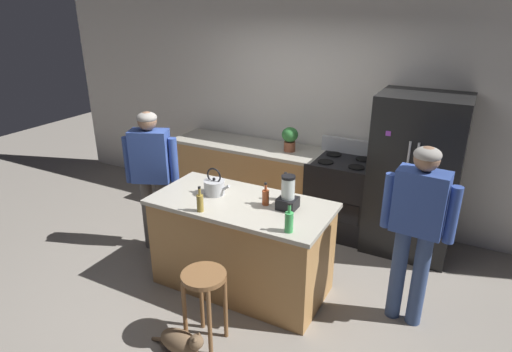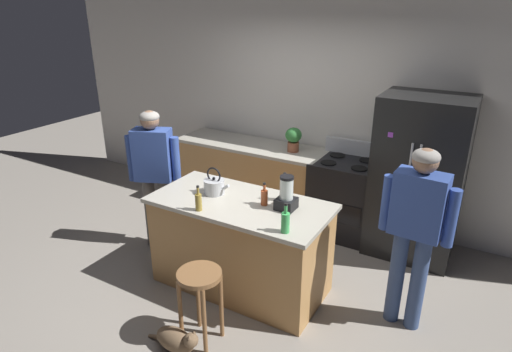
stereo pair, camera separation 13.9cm
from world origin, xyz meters
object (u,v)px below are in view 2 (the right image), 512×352
at_px(potted_plant, 293,138).
at_px(blender_appliance, 286,195).
at_px(kitchen_island, 240,244).
at_px(bottle_olive_oil, 284,190).
at_px(tea_kettle, 214,186).
at_px(stove_range, 345,197).
at_px(bar_stool, 200,288).
at_px(bottle_vinegar, 198,201).
at_px(refrigerator, 418,178).
at_px(bottle_soda, 285,222).
at_px(person_by_sink_right, 416,224).
at_px(person_by_island_left, 154,167).
at_px(cat, 177,340).
at_px(bottle_cooking_sauce, 264,197).

bearing_deg(potted_plant, blender_appliance, -66.79).
distance_m(kitchen_island, blender_appliance, 0.74).
relative_size(bottle_olive_oil, tea_kettle, 1.00).
relative_size(stove_range, bar_stool, 1.66).
bearing_deg(bottle_vinegar, tea_kettle, 103.59).
height_order(refrigerator, bottle_soda, refrigerator).
relative_size(kitchen_island, person_by_sink_right, 1.04).
distance_m(bar_stool, blender_appliance, 1.08).
distance_m(stove_range, tea_kettle, 1.78).
xyz_separation_m(person_by_island_left, bar_stool, (1.34, -0.99, -0.45)).
bearing_deg(bar_stool, potted_plant, 97.62).
distance_m(blender_appliance, tea_kettle, 0.75).
relative_size(person_by_sink_right, bottle_vinegar, 6.86).
xyz_separation_m(cat, bottle_olive_oil, (0.32, 1.24, 0.91)).
xyz_separation_m(cat, bottle_vinegar, (-0.24, 0.68, 0.90)).
bearing_deg(bottle_olive_oil, bottle_cooking_sauce, -123.84).
xyz_separation_m(kitchen_island, bottle_soda, (0.62, -0.30, 0.55)).
distance_m(cat, bottle_vinegar, 1.15).
relative_size(bottle_soda, bottle_olive_oil, 0.93).
distance_m(bar_stool, cat, 0.47).
bearing_deg(kitchen_island, tea_kettle, 173.62).
relative_size(blender_appliance, bottle_vinegar, 1.33).
bearing_deg(cat, blender_appliance, 69.21).
relative_size(stove_range, person_by_sink_right, 0.68).
relative_size(bottle_cooking_sauce, bottle_soda, 0.84).
relative_size(cat, bottle_cooking_sauce, 2.40).
bearing_deg(blender_appliance, tea_kettle, -176.46).
distance_m(person_by_island_left, bottle_vinegar, 1.12).
bearing_deg(bottle_olive_oil, bar_stool, -102.15).
xyz_separation_m(cat, bottle_soda, (0.59, 0.71, 0.90)).
bearing_deg(bottle_olive_oil, tea_kettle, -163.50).
height_order(person_by_sink_right, bottle_cooking_sauce, person_by_sink_right).
bearing_deg(blender_appliance, bottle_vinegar, -147.85).
bearing_deg(potted_plant, kitchen_island, -82.87).
xyz_separation_m(person_by_island_left, bottle_cooking_sauce, (1.44, -0.13, 0.04)).
height_order(kitchen_island, potted_plant, potted_plant).
xyz_separation_m(stove_range, bottle_cooking_sauce, (-0.29, -1.47, 0.53)).
height_order(person_by_island_left, bottle_olive_oil, person_by_island_left).
xyz_separation_m(kitchen_island, tea_kettle, (-0.31, 0.03, 0.54)).
bearing_deg(person_by_sink_right, kitchen_island, -170.74).
xyz_separation_m(refrigerator, stove_range, (-0.78, 0.02, -0.42)).
height_order(bottle_olive_oil, tea_kettle, bottle_olive_oil).
distance_m(person_by_island_left, bottle_olive_oil, 1.56).
height_order(kitchen_island, blender_appliance, blender_appliance).
bearing_deg(cat, bottle_olive_oil, 75.43).
relative_size(bottle_vinegar, tea_kettle, 0.86).
xyz_separation_m(refrigerator, bottle_olive_oil, (-0.96, -1.27, 0.13)).
distance_m(person_by_sink_right, bar_stool, 1.81).
bearing_deg(potted_plant, tea_kettle, -94.35).
distance_m(refrigerator, bottle_soda, 1.93).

